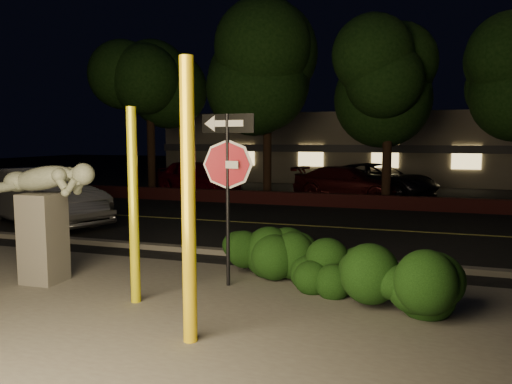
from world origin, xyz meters
TOP-DOWN VIEW (x-y plane):
  - ground at (0.00, 10.00)m, footprint 90.00×90.00m
  - patio at (0.00, -1.00)m, footprint 14.00×6.00m
  - road at (0.00, 7.00)m, footprint 80.00×8.00m
  - lane_marking at (0.00, 7.00)m, footprint 80.00×0.12m
  - curb at (0.00, 2.90)m, footprint 80.00×0.25m
  - brick_wall at (0.00, 11.30)m, footprint 40.00×0.35m
  - parking_lot at (0.00, 17.00)m, footprint 40.00×12.00m
  - building at (0.00, 24.99)m, footprint 22.00×10.20m
  - tree_far_a at (-8.00, 13.00)m, footprint 4.60×4.60m
  - tree_far_b at (-2.50, 13.20)m, footprint 5.20×5.20m
  - tree_far_c at (2.50, 12.80)m, footprint 4.80×4.80m
  - yellow_pole_left at (-0.56, -0.59)m, footprint 0.15×0.15m
  - yellow_pole_right at (0.93, -1.72)m, footprint 0.18×0.18m
  - signpost at (0.52, 0.69)m, footprint 1.02×0.21m
  - sculpture at (-2.68, -0.13)m, footprint 2.04×0.65m
  - hedge_center at (0.99, 1.37)m, footprint 2.30×1.63m
  - hedge_right at (2.40, 0.86)m, footprint 1.88×1.51m
  - hedge_far_right at (3.49, -0.02)m, footprint 1.69×1.28m
  - silver_sedan at (-7.01, 4.77)m, footprint 5.48×3.75m
  - parked_car_red at (-6.08, 13.73)m, footprint 4.99×3.75m
  - parked_car_darkred at (0.79, 14.20)m, footprint 4.91×2.62m
  - parked_car_dark at (1.98, 15.04)m, footprint 5.85×4.37m

SIDE VIEW (x-z plane):
  - ground at x=0.00m, z-range 0.00..0.00m
  - road at x=0.00m, z-range 0.00..0.01m
  - parking_lot at x=0.00m, z-range 0.00..0.01m
  - patio at x=0.00m, z-range 0.00..0.02m
  - lane_marking at x=0.00m, z-range 0.02..0.02m
  - curb at x=0.00m, z-range 0.00..0.12m
  - brick_wall at x=0.00m, z-range 0.00..0.50m
  - hedge_far_right at x=3.49m, z-range 0.00..1.04m
  - hedge_right at x=2.40m, z-range 0.00..1.09m
  - hedge_center at x=0.99m, z-range 0.00..1.09m
  - parked_car_darkred at x=0.79m, z-range 0.00..1.35m
  - parked_car_dark at x=1.98m, z-range 0.00..1.48m
  - parked_car_red at x=-6.08m, z-range 0.00..1.58m
  - silver_sedan at x=-7.01m, z-range 0.00..1.71m
  - sculpture at x=-2.68m, z-range 0.25..2.44m
  - yellow_pole_left at x=-0.56m, z-range 0.00..3.10m
  - yellow_pole_right at x=0.93m, z-range 0.00..3.61m
  - building at x=0.00m, z-range 0.00..4.00m
  - signpost at x=0.52m, z-range 0.64..3.66m
  - tree_far_a at x=-8.00m, z-range 1.63..9.06m
  - tree_far_c at x=2.50m, z-range 1.74..9.58m
  - tree_far_b at x=-2.50m, z-range 1.85..10.26m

